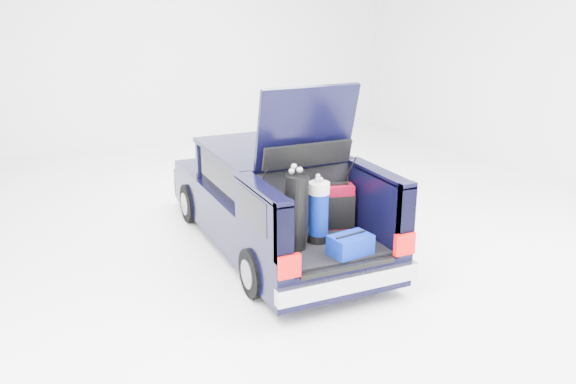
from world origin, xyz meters
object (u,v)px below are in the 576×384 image
black_golf_bag (296,212)px  blue_golf_bag (319,212)px  car (271,199)px  blue_duffel (351,245)px  red_suitcase (339,206)px

black_golf_bag → blue_golf_bag: bearing=-2.2°
car → blue_duffel: bearing=-85.3°
car → black_golf_bag: (-0.35, -1.59, 0.39)m
car → blue_golf_bag: 1.55m
blue_duffel → red_suitcase: bearing=61.6°
car → blue_duffel: car is taller
blue_golf_bag → blue_duffel: blue_golf_bag is taller
red_suitcase → black_golf_bag: 0.92m
car → blue_duffel: 2.01m
red_suitcase → blue_golf_bag: bearing=-130.3°
car → black_golf_bag: size_ratio=4.54×
car → black_golf_bag: car is taller
red_suitcase → blue_duffel: 0.88m
car → red_suitcase: size_ratio=7.70×
car → black_golf_bag: bearing=-102.4°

